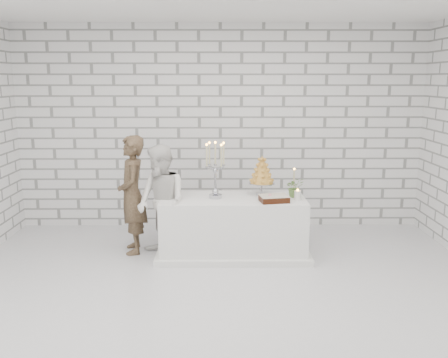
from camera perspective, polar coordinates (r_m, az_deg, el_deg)
ground at (r=5.17m, az=-0.33°, el=-13.57°), size 6.00×5.00×0.01m
wall_back at (r=7.22m, az=-0.43°, el=6.05°), size 6.00×0.01×3.00m
wall_front at (r=2.29m, az=-0.10°, el=-6.28°), size 6.00×0.01×3.00m
cake_table at (r=6.18m, az=1.05°, el=-5.57°), size 1.80×0.80×0.75m
groom at (r=6.29m, az=-10.75°, el=-1.83°), size 0.48×0.62×1.52m
bride at (r=6.04m, az=-7.37°, el=-2.75°), size 0.86×0.88×1.43m
candelabra at (r=5.98m, az=-1.03°, el=1.07°), size 0.33×0.33×0.71m
croquembouche at (r=6.18m, az=4.47°, el=0.43°), size 0.42×0.42×0.51m
chocolate_cake at (r=5.89m, az=5.89°, el=-2.29°), size 0.37×0.29×0.08m
pillar_candle at (r=6.00m, az=8.64°, el=-1.92°), size 0.09×0.09×0.12m
extra_taper at (r=6.30m, az=8.23°, el=-0.34°), size 0.07×0.07×0.32m
flowers at (r=6.15m, az=8.31°, el=-0.97°), size 0.25×0.23×0.25m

